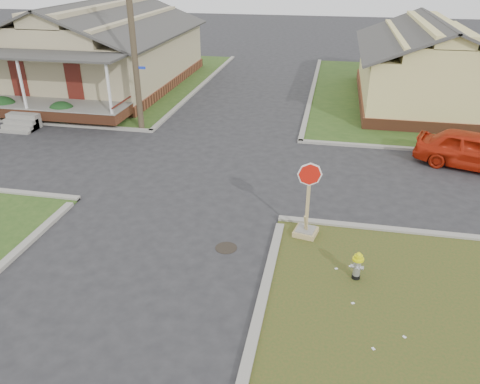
% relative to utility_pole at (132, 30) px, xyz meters
% --- Properties ---
extents(ground, '(120.00, 120.00, 0.00)m').
position_rel_utility_pole_xyz_m(ground, '(4.20, -8.90, -4.66)').
color(ground, '#262628').
rests_on(ground, ground).
extents(verge_far_left, '(19.00, 19.00, 0.05)m').
position_rel_utility_pole_xyz_m(verge_far_left, '(-8.80, 9.10, -4.64)').
color(verge_far_left, '#2D4B1B').
rests_on(verge_far_left, ground).
extents(curbs, '(80.00, 40.00, 0.12)m').
position_rel_utility_pole_xyz_m(curbs, '(4.20, -3.90, -4.66)').
color(curbs, gray).
rests_on(curbs, ground).
extents(manhole, '(0.64, 0.64, 0.01)m').
position_rel_utility_pole_xyz_m(manhole, '(6.40, -9.40, -4.66)').
color(manhole, black).
rests_on(manhole, ground).
extents(corner_house, '(10.10, 15.50, 5.30)m').
position_rel_utility_pole_xyz_m(corner_house, '(-5.80, 7.78, -2.38)').
color(corner_house, brown).
rests_on(corner_house, ground).
extents(side_house_yellow, '(7.60, 11.60, 4.70)m').
position_rel_utility_pole_xyz_m(side_house_yellow, '(14.20, 7.60, -2.47)').
color(side_house_yellow, brown).
rests_on(side_house_yellow, ground).
extents(utility_pole, '(1.80, 0.28, 9.00)m').
position_rel_utility_pole_xyz_m(utility_pole, '(0.00, 0.00, 0.00)').
color(utility_pole, '#403224').
rests_on(utility_pole, ground).
extents(fire_hydrant, '(0.30, 0.30, 0.80)m').
position_rel_utility_pole_xyz_m(fire_hydrant, '(10.07, -10.18, -4.17)').
color(fire_hydrant, black).
rests_on(fire_hydrant, ground).
extents(stop_sign, '(0.67, 0.66, 2.38)m').
position_rel_utility_pole_xyz_m(stop_sign, '(8.62, -8.27, -4.10)').
color(stop_sign, tan).
rests_on(stop_sign, ground).
extents(red_sedan, '(4.68, 3.05, 1.48)m').
position_rel_utility_pole_xyz_m(red_sedan, '(14.72, -1.77, -3.92)').
color(red_sedan, red).
rests_on(red_sedan, ground).
extents(hedge_left, '(1.46, 1.20, 1.12)m').
position_rel_utility_pole_xyz_m(hedge_left, '(-7.62, 0.20, -4.05)').
color(hedge_left, black).
rests_on(hedge_left, verge_far_left).
extents(hedge_right, '(1.42, 1.16, 1.08)m').
position_rel_utility_pole_xyz_m(hedge_right, '(-4.24, 0.11, -4.07)').
color(hedge_right, black).
rests_on(hedge_right, verge_far_left).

